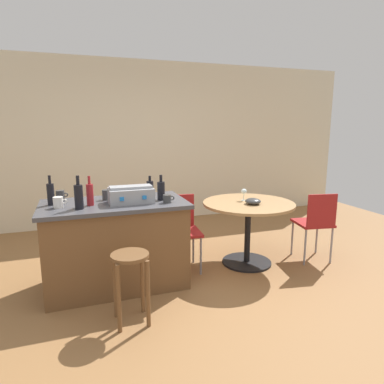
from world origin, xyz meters
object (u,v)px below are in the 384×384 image
bottle_1 (150,187)px  bottle_4 (51,194)px  serving_bowl (253,201)px  dining_table (248,217)px  bottle_2 (79,196)px  cup_2 (58,202)px  wine_glass (244,192)px  toolbox (131,195)px  cup_3 (60,196)px  bottle_0 (161,190)px  bottle_3 (90,194)px  cup_0 (106,195)px  cup_1 (167,199)px  folding_chair_near (181,226)px  kitchen_island (116,244)px  wooden_stool (130,273)px  folding_chair_far (316,221)px

bottle_1 → bottle_4: bottle_4 is taller
bottle_4 → serving_bowl: size_ratio=1.62×
dining_table → bottle_2: (-1.89, -0.23, 0.43)m
bottle_4 → serving_bowl: bottle_4 is taller
cup_2 → wine_glass: size_ratio=0.87×
toolbox → serving_bowl: (1.39, 0.02, -0.18)m
cup_3 → wine_glass: size_ratio=0.82×
bottle_0 → cup_2: (-0.99, -0.01, -0.05)m
bottle_3 → cup_0: bearing=50.6°
cup_1 → bottle_2: bearing=178.7°
bottle_4 → bottle_2: bearing=-45.6°
cup_0 → serving_bowl: 1.63m
folding_chair_near → bottle_4: size_ratio=2.93×
kitchen_island → bottle_0: (0.47, -0.05, 0.54)m
toolbox → bottle_4: 0.76m
bottle_0 → wine_glass: bearing=11.2°
kitchen_island → bottle_1: (0.42, 0.26, 0.52)m
toolbox → bottle_3: bearing=178.3°
wooden_stool → bottle_4: bottle_4 is taller
cup_1 → cup_2: 1.03m
cup_3 → wine_glass: (2.05, -0.08, -0.08)m
kitchen_island → wine_glass: size_ratio=10.00×
wooden_stool → cup_3: 1.22m
folding_chair_near → serving_bowl: (0.79, -0.25, 0.29)m
bottle_1 → cup_1: (0.07, -0.46, -0.04)m
kitchen_island → folding_chair_near: 0.79m
cup_0 → cup_2: 0.50m
folding_chair_far → kitchen_island: bearing=176.2°
folding_chair_near → bottle_1: (-0.34, 0.07, 0.47)m
toolbox → cup_2: size_ratio=3.46×
folding_chair_far → cup_2: cup_2 is taller
cup_0 → wine_glass: (1.61, 0.02, -0.08)m
wooden_stool → serving_bowl: serving_bowl is taller
folding_chair_near → cup_2: 1.38m
wine_glass → bottle_3: bearing=-172.8°
cup_2 → wine_glass: bearing=6.2°
bottle_1 → serving_bowl: (1.13, -0.31, -0.18)m
wooden_stool → bottle_0: (0.44, 0.69, 0.55)m
kitchen_island → toolbox: 0.55m
folding_chair_far → wine_glass: (-0.81, 0.32, 0.35)m
bottle_2 → wooden_stool: bearing=-56.7°
folding_chair_near → cup_2: size_ratio=6.79×
cup_0 → cup_3: bearing=168.0°
bottle_2 → serving_bowl: 1.90m
folding_chair_near → toolbox: 0.81m
dining_table → wine_glass: size_ratio=7.49×
folding_chair_far → bottle_2: (-2.70, -0.02, 0.50)m
cup_1 → serving_bowl: bearing=8.0°
wooden_stool → toolbox: size_ratio=1.41×
wooden_stool → wine_glass: size_ratio=4.25×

